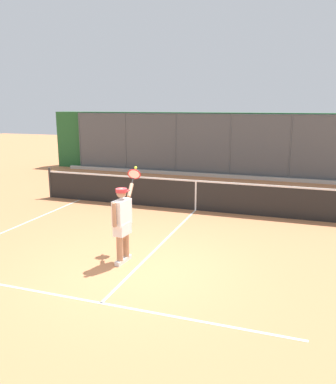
# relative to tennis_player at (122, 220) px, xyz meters

# --- Properties ---
(ground_plane) EXTENTS (60.00, 60.00, 0.00)m
(ground_plane) POSITION_rel_tennis_player_xyz_m (-0.39, 0.30, -0.92)
(ground_plane) COLOR #C67A4C
(court_line_markings) EXTENTS (8.38, 11.12, 0.01)m
(court_line_markings) POSITION_rel_tennis_player_xyz_m (-0.39, 1.94, -0.92)
(court_line_markings) COLOR white
(court_line_markings) RESTS_ON ground
(fence_backdrop) EXTENTS (18.50, 1.37, 2.89)m
(fence_backdrop) POSITION_rel_tennis_player_xyz_m (-0.39, -11.01, 0.51)
(fence_backdrop) COLOR #474C51
(fence_backdrop) RESTS_ON ground
(tennis_net) EXTENTS (10.77, 0.09, 1.07)m
(tennis_net) POSITION_rel_tennis_player_xyz_m (-0.39, -4.41, -0.43)
(tennis_net) COLOR #2D2D2D
(tennis_net) RESTS_ON ground
(tennis_player) EXTENTS (0.38, 1.37, 1.88)m
(tennis_player) POSITION_rel_tennis_player_xyz_m (0.00, 0.00, 0.00)
(tennis_player) COLOR silver
(tennis_player) RESTS_ON ground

